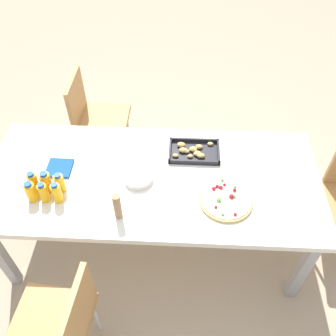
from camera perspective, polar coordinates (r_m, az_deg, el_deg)
ground_plane at (r=2.78m, az=-1.98°, el=-11.19°), size 12.00×12.00×0.00m
party_table at (r=2.24m, az=-2.41°, el=-2.51°), size 2.01×0.88×0.72m
chair_far_left at (r=3.01m, az=-11.51°, el=8.16°), size 0.41×0.41×0.83m
chair_near_left at (r=2.06m, az=-16.37°, el=-22.40°), size 0.44×0.44×0.83m
juice_bottle_0 at (r=2.17m, az=-20.63°, el=-3.50°), size 0.06×0.06×0.14m
juice_bottle_1 at (r=2.15m, az=-18.86°, el=-3.64°), size 0.05×0.05×0.14m
juice_bottle_2 at (r=2.12m, az=-16.98°, el=-3.74°), size 0.05×0.05×0.14m
juice_bottle_3 at (r=2.22m, az=-20.27°, el=-2.05°), size 0.05×0.05×0.14m
juice_bottle_4 at (r=2.19m, az=-18.49°, el=-2.10°), size 0.06×0.06×0.15m
juice_bottle_5 at (r=2.17m, az=-16.56°, el=-2.23°), size 0.06×0.06×0.13m
fruit_pizza at (r=2.09m, az=9.00°, el=-4.90°), size 0.30×0.30×0.05m
snack_tray at (r=2.32m, az=3.99°, el=2.57°), size 0.32×0.21×0.04m
plate_stack at (r=2.16m, az=-4.68°, el=-1.54°), size 0.17×0.17×0.04m
napkin_stack at (r=2.32m, az=-16.60°, el=-0.01°), size 0.15×0.15×0.02m
cardboard_tube at (r=1.96m, az=-7.92°, el=-5.96°), size 0.04×0.04×0.18m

